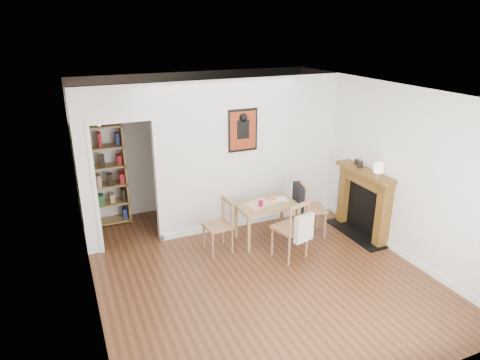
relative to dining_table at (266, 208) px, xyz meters
name	(u,v)px	position (x,y,z in m)	size (l,w,h in m)	color
ground	(254,266)	(-0.53, -0.67, -0.58)	(5.20, 5.20, 0.00)	#59321D
room_shell	(226,158)	(-0.44, 0.67, 0.71)	(5.20, 5.20, 5.20)	white
dining_table	(266,208)	(0.00, 0.00, 0.00)	(0.97, 0.62, 0.66)	olive
chair_left	(218,226)	(-0.86, -0.02, -0.15)	(0.47, 0.47, 0.87)	olive
chair_right	(311,208)	(0.78, -0.11, -0.09)	(0.63, 0.58, 0.95)	olive
chair_front	(291,228)	(0.09, -0.64, -0.09)	(0.59, 0.63, 0.97)	olive
bookshelf	(104,176)	(-2.32, 1.73, 0.32)	(0.77, 0.31, 1.83)	olive
fireplace	(364,200)	(1.62, -0.42, 0.03)	(0.45, 1.25, 1.16)	brown
red_glass	(261,203)	(-0.13, -0.06, 0.13)	(0.07, 0.07, 0.10)	maroon
orange_fruit	(273,198)	(0.16, 0.07, 0.12)	(0.09, 0.09, 0.09)	orange
placemat	(259,204)	(-0.12, 0.03, 0.08)	(0.44, 0.33, 0.00)	beige
notebook	(278,199)	(0.25, 0.06, 0.09)	(0.28, 0.20, 0.01)	white
mantel_lamp	(378,169)	(1.53, -0.79, 0.72)	(0.15, 0.15, 0.24)	silver
ceramic_jar_a	(360,164)	(1.59, -0.28, 0.63)	(0.09, 0.09, 0.11)	black
ceramic_jar_b	(356,162)	(1.64, -0.12, 0.62)	(0.07, 0.07, 0.09)	black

